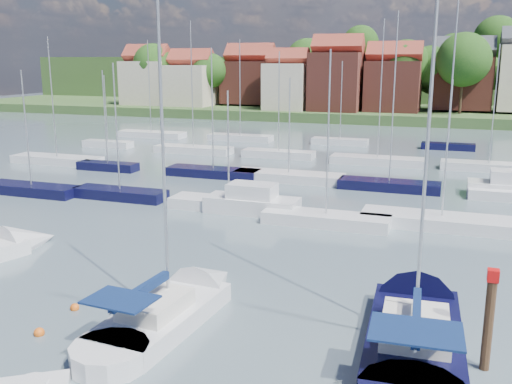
% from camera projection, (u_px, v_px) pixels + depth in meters
% --- Properties ---
extents(ground, '(260.00, 260.00, 0.00)m').
position_uv_depth(ground, '(365.00, 170.00, 59.49)').
color(ground, '#475760').
rests_on(ground, ground).
extents(sailboat_centre, '(3.83, 11.59, 15.50)m').
position_uv_depth(sailboat_centre, '(179.00, 306.00, 25.77)').
color(sailboat_centre, silver).
rests_on(sailboat_centre, ground).
extents(sailboat_navy, '(4.38, 13.85, 18.83)m').
position_uv_depth(sailboat_navy, '(415.00, 319.00, 24.47)').
color(sailboat_navy, black).
rests_on(sailboat_navy, ground).
extents(timber_piling, '(0.40, 0.40, 6.17)m').
position_uv_depth(timber_piling, '(486.00, 346.00, 20.97)').
color(timber_piling, '#4C331E').
rests_on(timber_piling, ground).
extents(buoy_c, '(0.45, 0.45, 0.45)m').
position_uv_depth(buoy_c, '(39.00, 335.00, 23.80)').
color(buoy_c, '#D85914').
rests_on(buoy_c, ground).
extents(buoy_e, '(0.44, 0.44, 0.44)m').
position_uv_depth(buoy_e, '(381.00, 296.00, 27.70)').
color(buoy_e, '#D85914').
rests_on(buoy_e, ground).
extents(buoy_h, '(0.41, 0.41, 0.41)m').
position_uv_depth(buoy_h, '(75.00, 310.00, 26.21)').
color(buoy_h, '#D85914').
rests_on(buoy_h, ground).
extents(marina_field, '(79.62, 41.41, 15.93)m').
position_uv_depth(marina_field, '(377.00, 176.00, 54.32)').
color(marina_field, silver).
rests_on(marina_field, ground).
extents(far_shore_town, '(212.46, 90.00, 22.27)m').
position_uv_depth(far_shore_town, '(432.00, 87.00, 142.86)').
color(far_shore_town, '#3C5B2D').
rests_on(far_shore_town, ground).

